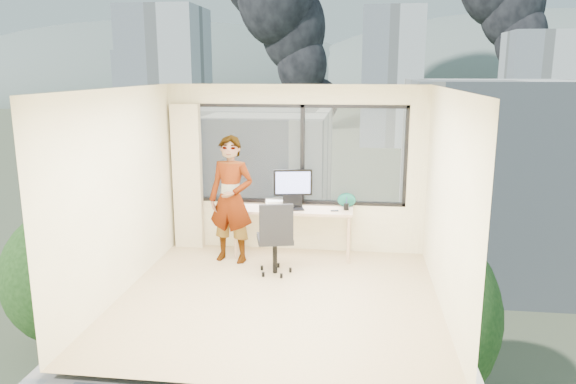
% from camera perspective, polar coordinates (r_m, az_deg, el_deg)
% --- Properties ---
extents(floor, '(4.00, 4.00, 0.01)m').
position_cam_1_polar(floor, '(7.02, -1.05, -11.00)').
color(floor, tan).
rests_on(floor, ground).
extents(ceiling, '(4.00, 4.00, 0.01)m').
position_cam_1_polar(ceiling, '(6.43, -1.14, 10.72)').
color(ceiling, white).
rests_on(ceiling, ground).
extents(wall_front, '(4.00, 0.01, 2.60)m').
position_cam_1_polar(wall_front, '(4.71, -4.63, -6.18)').
color(wall_front, beige).
rests_on(wall_front, ground).
extents(wall_left, '(0.01, 4.00, 2.60)m').
position_cam_1_polar(wall_left, '(7.17, -17.12, -0.13)').
color(wall_left, beige).
rests_on(wall_left, ground).
extents(wall_right, '(0.01, 4.00, 2.60)m').
position_cam_1_polar(wall_right, '(6.63, 16.29, -1.10)').
color(wall_right, beige).
rests_on(wall_right, ground).
extents(window_wall, '(3.30, 0.16, 1.55)m').
position_cam_1_polar(window_wall, '(8.51, 1.19, 3.93)').
color(window_wall, black).
rests_on(window_wall, ground).
extents(curtain, '(0.45, 0.14, 2.30)m').
position_cam_1_polar(curtain, '(8.82, -10.43, 1.56)').
color(curtain, beige).
rests_on(curtain, floor).
extents(desk, '(1.80, 0.60, 0.75)m').
position_cam_1_polar(desk, '(8.44, 0.57, -4.16)').
color(desk, '#D6B290').
rests_on(desk, floor).
extents(chair, '(0.66, 0.66, 1.08)m').
position_cam_1_polar(chair, '(7.66, -1.38, -4.66)').
color(chair, black).
rests_on(chair, floor).
extents(person, '(0.76, 0.57, 1.89)m').
position_cam_1_polar(person, '(8.10, -5.94, -0.78)').
color(person, '#2D2D33').
rests_on(person, floor).
extents(monitor, '(0.61, 0.23, 0.59)m').
position_cam_1_polar(monitor, '(8.36, 0.51, 0.43)').
color(monitor, black).
rests_on(monitor, desk).
extents(game_console, '(0.42, 0.38, 0.08)m').
position_cam_1_polar(game_console, '(8.53, -1.12, -1.07)').
color(game_console, white).
rests_on(game_console, desk).
extents(laptop, '(0.37, 0.38, 0.19)m').
position_cam_1_polar(laptop, '(8.25, 0.58, -1.16)').
color(laptop, black).
rests_on(laptop, desk).
extents(cellphone, '(0.12, 0.07, 0.01)m').
position_cam_1_polar(cellphone, '(8.20, 4.87, -1.95)').
color(cellphone, black).
rests_on(cellphone, desk).
extents(pen_cup, '(0.09, 0.09, 0.10)m').
position_cam_1_polar(pen_cup, '(8.27, 6.09, -1.54)').
color(pen_cup, black).
rests_on(pen_cup, desk).
extents(handbag, '(0.31, 0.21, 0.22)m').
position_cam_1_polar(handbag, '(8.45, 6.13, -0.82)').
color(handbag, '#0C483B').
rests_on(handbag, desk).
extents(exterior_ground, '(400.00, 400.00, 0.04)m').
position_cam_1_polar(exterior_ground, '(127.48, 6.79, 5.02)').
color(exterior_ground, '#515B3D').
rests_on(exterior_ground, ground).
extents(near_bldg_a, '(16.00, 12.00, 14.00)m').
position_cam_1_polar(near_bldg_a, '(38.95, -7.78, -2.03)').
color(near_bldg_a, '#F0E7C9').
rests_on(near_bldg_a, exterior_ground).
extents(near_bldg_b, '(14.00, 13.00, 16.00)m').
position_cam_1_polar(near_bldg_b, '(46.56, 20.85, 0.93)').
color(near_bldg_b, white).
rests_on(near_bldg_b, exterior_ground).
extents(far_tower_a, '(14.00, 14.00, 28.00)m').
position_cam_1_polar(far_tower_a, '(107.58, -12.50, 10.90)').
color(far_tower_a, silver).
rests_on(far_tower_a, exterior_ground).
extents(far_tower_b, '(13.00, 13.00, 30.00)m').
position_cam_1_polar(far_tower_b, '(126.57, 10.66, 11.66)').
color(far_tower_b, silver).
rests_on(far_tower_b, exterior_ground).
extents(far_tower_c, '(15.00, 15.00, 26.00)m').
position_cam_1_polar(far_tower_c, '(152.90, 24.40, 10.15)').
color(far_tower_c, silver).
rests_on(far_tower_c, exterior_ground).
extents(far_tower_d, '(16.00, 14.00, 22.00)m').
position_cam_1_polar(far_tower_d, '(167.92, -14.28, 10.32)').
color(far_tower_d, silver).
rests_on(far_tower_d, exterior_ground).
extents(hill_a, '(288.00, 216.00, 90.00)m').
position_cam_1_polar(hill_a, '(348.45, -13.26, 9.59)').
color(hill_a, slate).
rests_on(hill_a, exterior_ground).
extents(hill_b, '(300.00, 220.00, 96.00)m').
position_cam_1_polar(hill_b, '(341.48, 24.40, 8.76)').
color(hill_b, slate).
rests_on(hill_b, exterior_ground).
extents(tree_a, '(7.00, 7.00, 8.00)m').
position_cam_1_polar(tree_a, '(35.43, -22.24, -9.51)').
color(tree_a, '#1F4316').
rests_on(tree_a, exterior_ground).
extents(tree_b, '(7.60, 7.60, 9.00)m').
position_cam_1_polar(tree_b, '(27.47, 13.27, -14.32)').
color(tree_b, '#1F4316').
rests_on(tree_b, exterior_ground).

